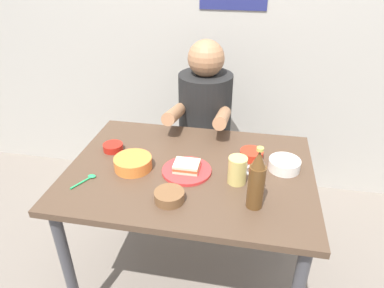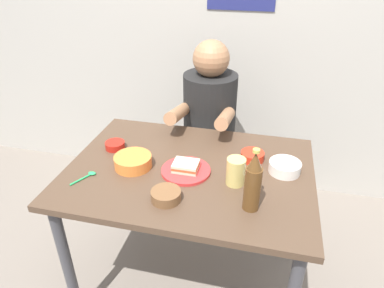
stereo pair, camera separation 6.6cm
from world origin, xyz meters
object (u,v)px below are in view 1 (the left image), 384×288
(person_seated, at_px, (205,108))
(beer_mug, at_px, (238,170))
(plate_orange, at_px, (187,171))
(beer_bottle, at_px, (257,181))
(sandwich, at_px, (187,166))
(sambal_bowl_red, at_px, (113,147))
(stool, at_px, (204,164))
(dining_table, at_px, (190,185))

(person_seated, height_order, beer_mug, person_seated)
(plate_orange, bearing_deg, beer_bottle, -30.09)
(beer_bottle, bearing_deg, sandwich, 149.91)
(plate_orange, relative_size, sambal_bowl_red, 2.29)
(stool, relative_size, person_seated, 0.63)
(beer_bottle, distance_m, sambal_bowl_red, 0.76)
(dining_table, xyz_separation_m, beer_bottle, (0.29, -0.20, 0.21))
(dining_table, bearing_deg, person_seated, 92.66)
(beer_bottle, bearing_deg, dining_table, 145.00)
(dining_table, relative_size, plate_orange, 5.00)
(sandwich, bearing_deg, plate_orange, 116.57)
(person_seated, relative_size, plate_orange, 3.27)
(sambal_bowl_red, bearing_deg, sandwich, -16.75)
(sandwich, bearing_deg, beer_mug, -7.96)
(plate_orange, distance_m, sambal_bowl_red, 0.41)
(stool, height_order, beer_mug, beer_mug)
(stool, relative_size, plate_orange, 2.05)
(beer_mug, bearing_deg, dining_table, 164.10)
(dining_table, relative_size, sandwich, 10.00)
(person_seated, xyz_separation_m, sambal_bowl_red, (-0.37, -0.53, -0.01))
(stool, distance_m, person_seated, 0.42)
(beer_mug, bearing_deg, plate_orange, 172.04)
(person_seated, bearing_deg, stool, 90.00)
(plate_orange, relative_size, beer_mug, 1.75)
(dining_table, bearing_deg, beer_mug, -15.90)
(person_seated, bearing_deg, beer_mug, -70.13)
(dining_table, bearing_deg, stool, 92.62)
(plate_orange, xyz_separation_m, beer_mug, (0.23, -0.03, 0.05))
(stool, relative_size, beer_bottle, 1.72)
(sandwich, relative_size, sambal_bowl_red, 1.15)
(sambal_bowl_red, bearing_deg, dining_table, -12.36)
(dining_table, distance_m, sandwich, 0.13)
(sandwich, height_order, beer_mug, beer_mug)
(plate_orange, height_order, beer_bottle, beer_bottle)
(person_seated, bearing_deg, sandwich, -88.24)
(person_seated, bearing_deg, plate_orange, -88.24)
(dining_table, bearing_deg, plate_orange, -106.22)
(person_seated, relative_size, sandwich, 6.54)
(plate_orange, bearing_deg, beer_mug, -7.96)
(sandwich, bearing_deg, stool, 91.73)
(dining_table, xyz_separation_m, sambal_bowl_red, (-0.40, 0.09, 0.11))
(beer_bottle, bearing_deg, plate_orange, 149.91)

